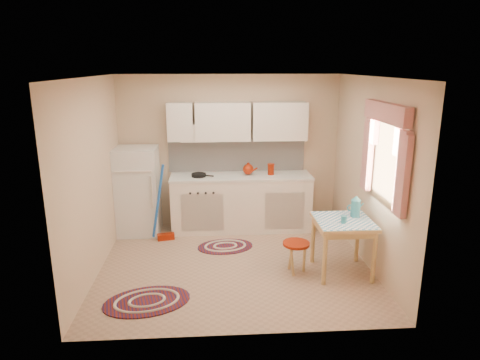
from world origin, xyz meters
name	(u,v)px	position (x,y,z in m)	size (l,w,h in m)	color
room_shell	(245,146)	(0.16, 0.24, 1.60)	(3.64, 3.60, 2.52)	tan
fridge	(138,191)	(-1.47, 1.25, 0.70)	(0.65, 0.60, 1.40)	white
broom	(164,203)	(-1.03, 0.90, 0.60)	(0.28, 0.12, 1.20)	blue
base_cabinets	(241,203)	(0.17, 1.30, 0.44)	(2.25, 0.60, 0.88)	white
countertop	(241,176)	(0.17, 1.30, 0.90)	(2.27, 0.62, 0.04)	silver
frying_pan	(199,175)	(-0.50, 1.25, 0.94)	(0.23, 0.23, 0.05)	black
red_kettle	(248,169)	(0.29, 1.30, 1.02)	(0.19, 0.17, 0.19)	maroon
red_canister	(271,170)	(0.66, 1.30, 1.00)	(0.10, 0.10, 0.16)	maroon
table	(342,247)	(1.38, -0.33, 0.36)	(0.72, 0.72, 0.72)	#DFB56F
stool	(296,257)	(0.78, -0.29, 0.21)	(0.35, 0.35, 0.42)	maroon
coffee_pot	(356,206)	(1.56, -0.21, 0.87)	(0.15, 0.13, 0.31)	teal
mug	(344,220)	(1.35, -0.43, 0.77)	(0.07, 0.07, 0.10)	teal
rug_center	(225,246)	(-0.11, 0.56, 0.01)	(0.83, 0.55, 0.02)	maroon
rug_left	(147,301)	(-1.06, -0.91, 0.01)	(1.00, 0.67, 0.02)	maroon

